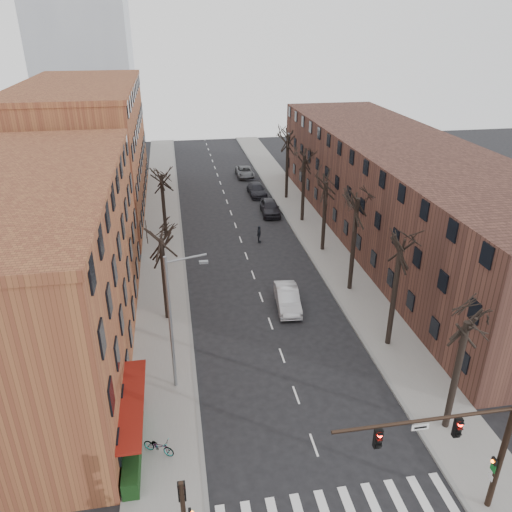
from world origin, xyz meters
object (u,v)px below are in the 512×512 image
silver_sedan (288,298)px  bicycle (159,446)px  parked_car_mid (257,190)px  parked_car_near (270,207)px

silver_sedan → bicycle: size_ratio=2.73×
parked_car_mid → bicycle: size_ratio=2.86×
parked_car_mid → bicycle: (-12.30, -41.20, -0.12)m
silver_sedan → parked_car_mid: (2.33, 27.84, -0.06)m
parked_car_near → parked_car_mid: parked_car_near is taller
silver_sedan → parked_car_mid: bearing=90.4°
parked_car_near → bicycle: (-12.65, -34.11, -0.24)m
silver_sedan → bicycle: (-9.96, -13.36, -0.18)m
silver_sedan → bicycle: silver_sedan is taller
parked_car_mid → silver_sedan: bearing=-95.9°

